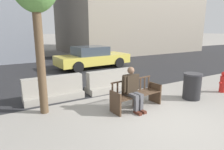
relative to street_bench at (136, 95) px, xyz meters
name	(u,v)px	position (x,y,z in m)	size (l,w,h in m)	color
ground_plane	(170,120)	(0.24, -1.20, -0.40)	(200.00, 200.00, 0.00)	gray
street_asphalt	(67,68)	(0.24, 7.50, -0.39)	(120.00, 12.00, 0.01)	#28282B
street_bench	(136,95)	(0.00, 0.00, 0.00)	(1.73, 0.66, 0.88)	#473323
seated_person	(132,88)	(-0.21, -0.07, 0.29)	(0.59, 0.75, 1.31)	#2D2319
jersey_barrier_centre	(111,82)	(0.21, 1.91, -0.06)	(2.02, 0.73, 0.84)	#9E998E
jersey_barrier_left	(54,91)	(-2.03, 1.98, -0.06)	(2.00, 0.69, 0.84)	#9E998E
car_taxi_near	(92,57)	(1.63, 6.69, 0.27)	(4.64, 2.15, 1.35)	#DBC64C
trash_bin	(192,86)	(2.17, -0.35, 0.06)	(0.63, 0.63, 0.91)	#232326
fire_hydrant	(223,83)	(3.84, -0.46, -0.01)	(0.40, 0.22, 0.82)	red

